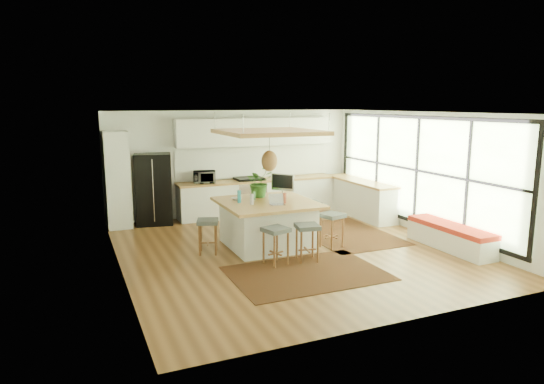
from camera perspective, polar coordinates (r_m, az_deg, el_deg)
name	(u,v)px	position (r m, az deg, el deg)	size (l,w,h in m)	color
floor	(291,250)	(9.68, 2.27, -6.83)	(7.00, 7.00, 0.00)	brown
ceiling	(292,113)	(9.25, 2.39, 9.36)	(7.00, 7.00, 0.00)	white
wall_back	(234,163)	(12.59, -4.55, 3.47)	(6.50, 6.50, 0.00)	white
wall_front	(408,224)	(6.45, 15.84, -3.63)	(6.50, 6.50, 0.00)	white
wall_left	(117,195)	(8.51, -17.84, -0.38)	(7.00, 7.00, 0.00)	white
wall_right	(424,173)	(11.15, 17.60, 2.10)	(7.00, 7.00, 0.00)	white
window_wall	(424,171)	(11.12, 17.50, 2.35)	(0.10, 6.20, 2.60)	black
pantry	(117,180)	(11.70, -17.84, 1.35)	(0.55, 0.60, 2.25)	silver
back_counter_base	(258,198)	(12.62, -1.66, -0.67)	(4.20, 0.60, 0.88)	silver
back_counter_top	(258,180)	(12.54, -1.67, 1.39)	(4.24, 0.64, 0.05)	#A4733A
backsplash	(254,162)	(12.75, -2.17, 3.58)	(4.20, 0.02, 0.80)	white
upper_cabinets	(256,132)	(12.53, -1.93, 7.14)	(4.20, 0.34, 0.70)	silver
range	(249,196)	(12.52, -2.72, -0.49)	(0.76, 0.62, 1.00)	#A5A5AA
right_counter_base	(360,199)	(12.68, 10.40, -0.79)	(0.60, 2.50, 0.88)	silver
right_counter_top	(361,181)	(12.60, 10.47, 1.26)	(0.64, 2.54, 0.05)	#A4733A
window_bench	(450,237)	(10.29, 20.34, -4.99)	(0.52, 2.00, 0.50)	silver
ceiling_panel	(269,146)	(9.52, -0.32, 5.49)	(1.86, 1.86, 0.80)	#A4733A
rug_near	(307,273)	(8.39, 4.15, -9.57)	(2.60, 1.80, 0.01)	black
rug_right	(345,234)	(10.90, 8.70, -4.94)	(1.80, 2.60, 0.01)	black
fridge	(154,186)	(11.85, -13.85, 0.68)	(0.85, 0.66, 1.71)	black
island	(267,224)	(9.80, -0.57, -3.78)	(1.85, 1.85, 0.93)	#A4733A
stool_near_left	(276,246)	(8.71, 0.45, -6.37)	(0.41, 0.41, 0.69)	#454C4D
stool_near_right	(307,242)	(8.93, 4.19, -5.97)	(0.41, 0.41, 0.70)	#454C4D
stool_right_front	(332,230)	(9.81, 7.08, -4.51)	(0.42, 0.42, 0.70)	#454C4D
stool_right_back	(310,217)	(10.88, 4.50, -2.97)	(0.42, 0.42, 0.71)	#454C4D
stool_left_side	(208,235)	(9.44, -7.59, -5.12)	(0.40, 0.40, 0.67)	#454C4D
laptop	(277,199)	(9.34, 0.63, -0.81)	(0.29, 0.31, 0.22)	#A5A5AA
monitor	(283,184)	(10.19, 1.27, 0.94)	(0.53, 0.19, 0.49)	#A5A5AA
microwave	(204,176)	(12.06, -8.02, 1.93)	(0.54, 0.30, 0.36)	#A5A5AA
island_plant	(259,185)	(10.12, -1.53, 0.83)	(0.59, 0.65, 0.51)	#1E4C19
island_bowl	(237,199)	(9.83, -4.19, -0.83)	(0.22, 0.22, 0.05)	white
island_bottle_0	(240,198)	(9.57, -3.84, -0.71)	(0.07, 0.07, 0.19)	#2FA5BF
island_bottle_1	(251,200)	(9.39, -2.47, -0.91)	(0.07, 0.07, 0.19)	silver
island_bottle_2	(285,198)	(9.50, 1.52, -0.77)	(0.07, 0.07, 0.19)	#AB5139
island_bottle_3	(282,195)	(9.86, 1.20, -0.36)	(0.07, 0.07, 0.19)	white
island_bottle_4	(253,195)	(9.83, -2.21, -0.40)	(0.07, 0.07, 0.19)	#568F5D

